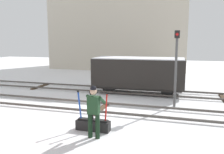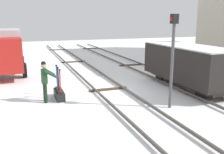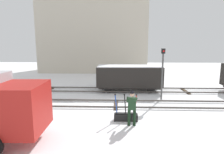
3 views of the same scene
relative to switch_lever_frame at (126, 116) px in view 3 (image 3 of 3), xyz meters
The scene contains 8 objects.
ground_plane 2.59m from the switch_lever_frame, 102.42° to the left, with size 60.00×60.00×0.00m, color white.
track_main_line 2.58m from the switch_lever_frame, 102.42° to the left, with size 44.00×1.94×0.18m.
track_siding_near 6.47m from the switch_lever_frame, 94.92° to the left, with size 44.00×1.94×0.18m.
switch_lever_frame is the anchor object (origin of this frame).
rail_worker 1.00m from the switch_lever_frame, 65.88° to the right, with size 0.53×0.63×1.78m.
signal_post 5.26m from the switch_lever_frame, 55.82° to the left, with size 0.24×0.32×3.68m.
apartment_building 20.93m from the switch_lever_frame, 101.71° to the left, with size 15.38×6.82×12.81m.
freight_car_far_end 6.54m from the switch_lever_frame, 85.54° to the left, with size 5.44×2.14×2.20m.
Camera 3 is at (0.16, -12.13, 3.98)m, focal length 30.77 mm.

